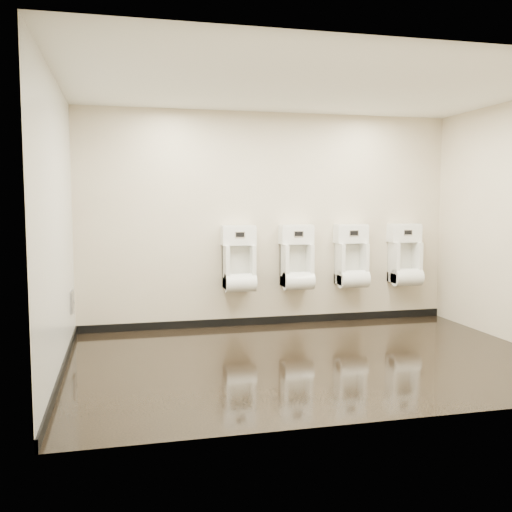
{
  "coord_description": "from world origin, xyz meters",
  "views": [
    {
      "loc": [
        -1.92,
        -5.55,
        1.64
      ],
      "look_at": [
        -0.47,
        0.55,
        1.04
      ],
      "focal_mm": 40.0,
      "sensor_mm": 36.0,
      "label": 1
    }
  ],
  "objects_px": {
    "urinal_2": "(352,261)",
    "urinal_0": "(239,264)",
    "urinal_3": "(405,259)",
    "access_panel": "(72,302)",
    "urinal_1": "(297,262)"
  },
  "relations": [
    {
      "from": "urinal_2",
      "to": "urinal_0",
      "type": "bearing_deg",
      "value": 180.0
    },
    {
      "from": "urinal_3",
      "to": "access_panel",
      "type": "bearing_deg",
      "value": -174.78
    },
    {
      "from": "access_panel",
      "to": "urinal_0",
      "type": "bearing_deg",
      "value": 11.13
    },
    {
      "from": "access_panel",
      "to": "urinal_3",
      "type": "height_order",
      "value": "urinal_3"
    },
    {
      "from": "urinal_1",
      "to": "urinal_0",
      "type": "bearing_deg",
      "value": 180.0
    },
    {
      "from": "urinal_1",
      "to": "urinal_2",
      "type": "distance_m",
      "value": 0.78
    },
    {
      "from": "urinal_1",
      "to": "urinal_2",
      "type": "bearing_deg",
      "value": 0.0
    },
    {
      "from": "urinal_1",
      "to": "urinal_2",
      "type": "xyz_separation_m",
      "value": [
        0.78,
        0.0,
        0.0
      ]
    },
    {
      "from": "urinal_0",
      "to": "urinal_2",
      "type": "bearing_deg",
      "value": 0.0
    },
    {
      "from": "urinal_1",
      "to": "urinal_3",
      "type": "height_order",
      "value": "same"
    },
    {
      "from": "urinal_1",
      "to": "urinal_2",
      "type": "relative_size",
      "value": 1.0
    },
    {
      "from": "urinal_0",
      "to": "urinal_2",
      "type": "height_order",
      "value": "same"
    },
    {
      "from": "access_panel",
      "to": "urinal_0",
      "type": "xyz_separation_m",
      "value": [
        2.04,
        0.4,
        0.34
      ]
    },
    {
      "from": "urinal_1",
      "to": "urinal_3",
      "type": "distance_m",
      "value": 1.57
    },
    {
      "from": "urinal_0",
      "to": "access_panel",
      "type": "bearing_deg",
      "value": -168.87
    }
  ]
}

